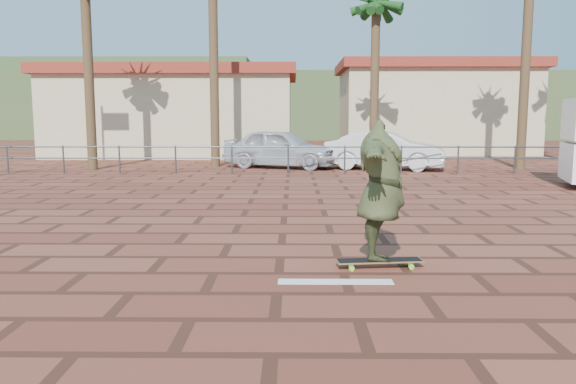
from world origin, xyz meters
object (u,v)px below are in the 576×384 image
at_px(longboard, 379,261).
at_px(car_white, 385,150).
at_px(skateboarder, 381,191).
at_px(car_silver, 281,148).

height_order(longboard, car_white, car_white).
distance_m(skateboarder, car_white, 14.44).
bearing_deg(longboard, car_silver, 89.93).
relative_size(longboard, car_white, 0.26).
height_order(skateboarder, car_silver, skateboarder).
bearing_deg(longboard, skateboarder, 83.67).
xyz_separation_m(longboard, car_silver, (-1.63, 14.89, 0.68)).
xyz_separation_m(car_silver, car_white, (3.99, -0.64, -0.03)).
height_order(longboard, skateboarder, skateboarder).
bearing_deg(car_white, skateboarder, -173.65).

